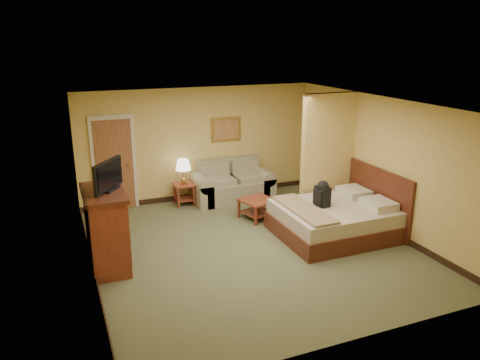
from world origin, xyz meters
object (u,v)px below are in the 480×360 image
coffee_table (258,205)px  dresser (106,229)px  loveseat (232,187)px  bed (339,218)px

coffee_table → dresser: dresser is taller
dresser → loveseat: bearing=37.0°
loveseat → bed: (1.16, -2.68, 0.03)m
loveseat → bed: size_ratio=0.84×
bed → loveseat: bearing=113.4°
coffee_table → bed: 1.75m
coffee_table → dresser: 3.36m
loveseat → bed: bed is taller
loveseat → dresser: bearing=-143.0°
dresser → bed: size_ratio=0.60×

